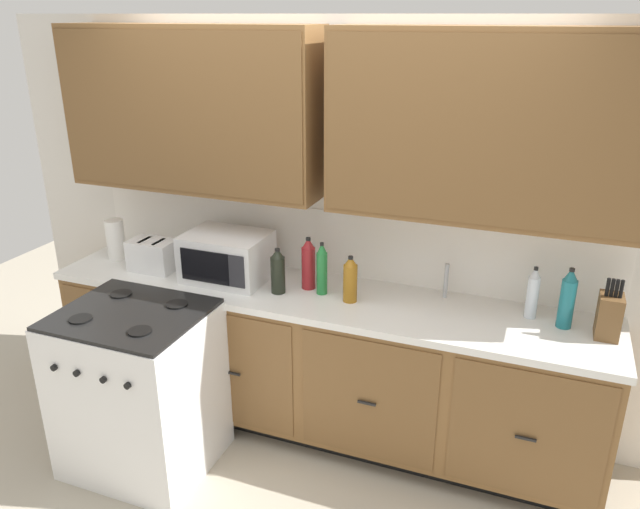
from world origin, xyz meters
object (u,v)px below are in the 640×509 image
Objects in this scene: microwave at (227,257)px; bottle_amber at (350,279)px; paper_towel_roll at (116,240)px; bottle_teal at (567,299)px; bottle_dark at (278,271)px; knife_block at (609,315)px; bottle_clear at (533,293)px; bottle_green at (322,269)px; stove_range at (140,389)px; bottle_red at (308,264)px; toaster at (153,255)px.

microwave reaches higher than bottle_amber.
paper_towel_roll is 0.81× the size of bottle_teal.
bottle_teal is 1.21× the size of bottle_dark.
knife_block reaches higher than bottle_clear.
bottle_green is at bearing -173.96° from bottle_clear.
bottle_teal is 1.05× the size of bottle_green.
stove_range is at bearing -136.29° from bottle_dark.
bottle_red is 1.16× the size of bottle_dark.
bottle_teal reaches higher than stove_range.
bottle_teal is at bearing -16.68° from bottle_clear.
paper_towel_roll is 1.60m from bottle_amber.
paper_towel_roll is 0.85× the size of bottle_green.
stove_range is 3.06× the size of knife_block.
bottle_dark is at bearing -176.34° from knife_block.
bottle_green reaches higher than bottle_dark.
stove_range is at bearing -47.81° from paper_towel_roll.
microwave is 0.50m from toaster.
bottle_dark is 1.00× the size of bottle_amber.
microwave reaches higher than stove_range.
knife_block reaches higher than bottle_green.
microwave is 0.60m from bottle_green.
knife_block is 0.97× the size of bottle_teal.
bottle_amber is (0.78, -0.03, -0.01)m from microwave.
bottle_amber is (-1.10, -0.11, -0.03)m from bottle_teal.
microwave is at bearing -174.37° from bottle_red.
microwave is at bearing -177.68° from bottle_teal.
bottle_green reaches higher than paper_towel_roll.
bottle_red is (0.50, 0.05, 0.01)m from microwave.
bottle_green reaches higher than toaster.
paper_towel_roll is 0.85× the size of bottle_red.
bottle_teal is (1.88, 0.08, 0.02)m from microwave.
microwave is 1.50× the size of bottle_teal.
bottle_dark is (0.59, 0.56, 0.57)m from stove_range.
paper_towel_roll is at bearing 178.13° from microwave.
paper_towel_roll is at bearing 168.07° from toaster.
bottle_red is (0.73, 0.68, 0.59)m from stove_range.
bottle_green is at bearing -22.98° from bottle_red.
bottle_green is at bearing -0.77° from paper_towel_roll.
bottle_teal is at bearing 2.32° from microwave.
paper_towel_roll is at bearing -177.76° from bottle_clear.
stove_range is 3.60× the size of bottle_amber.
bottle_teal is (2.11, 0.71, 0.60)m from stove_range.
knife_block is 1.72m from bottle_dark.
stove_range is 1.30m from bottle_amber.
knife_block is (2.57, 0.08, 0.02)m from toaster.
paper_towel_roll is 2.54m from bottle_clear.
stove_range is at bearing -136.86° from bottle_red.
bottle_clear is at bearing 9.43° from bottle_amber.
microwave is 2.08m from knife_block.
microwave is 0.82m from paper_towel_roll.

